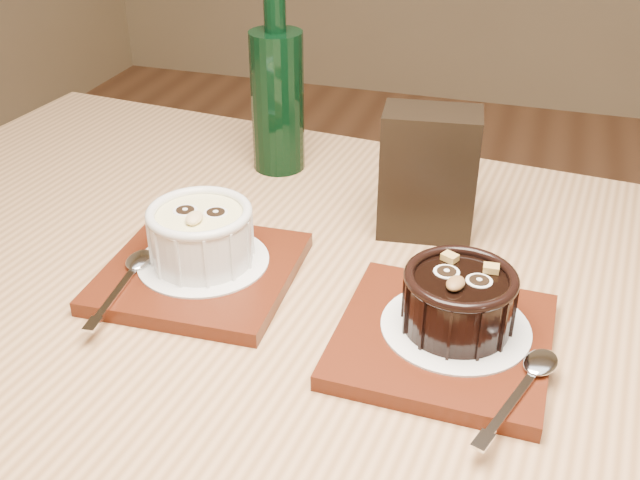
{
  "coord_description": "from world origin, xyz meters",
  "views": [
    {
      "loc": [
        -0.01,
        -0.71,
        1.16
      ],
      "look_at": [
        -0.18,
        -0.16,
        0.81
      ],
      "focal_mm": 42.0,
      "sensor_mm": 36.0,
      "label": 1
    }
  ],
  "objects_px": {
    "tray_left": "(200,272)",
    "ramekin_dark": "(459,298)",
    "condiment_stand": "(428,174)",
    "ramekin_white": "(201,232)",
    "tray_right": "(443,340)",
    "green_bottle": "(277,96)",
    "table": "(316,386)"
  },
  "relations": [
    {
      "from": "tray_left",
      "to": "ramekin_dark",
      "type": "height_order",
      "value": "ramekin_dark"
    },
    {
      "from": "ramekin_white",
      "to": "ramekin_dark",
      "type": "xyz_separation_m",
      "value": [
        0.25,
        -0.03,
        -0.0
      ]
    },
    {
      "from": "condiment_stand",
      "to": "tray_left",
      "type": "bearing_deg",
      "value": -140.56
    },
    {
      "from": "tray_left",
      "to": "condiment_stand",
      "type": "xyz_separation_m",
      "value": [
        0.19,
        0.16,
        0.06
      ]
    },
    {
      "from": "tray_left",
      "to": "green_bottle",
      "type": "distance_m",
      "value": 0.28
    },
    {
      "from": "table",
      "to": "condiment_stand",
      "type": "xyz_separation_m",
      "value": [
        0.07,
        0.18,
        0.16
      ]
    },
    {
      "from": "tray_right",
      "to": "ramekin_dark",
      "type": "xyz_separation_m",
      "value": [
        0.01,
        0.01,
        0.04
      ]
    },
    {
      "from": "ramekin_dark",
      "to": "tray_left",
      "type": "bearing_deg",
      "value": -174.18
    },
    {
      "from": "table",
      "to": "green_bottle",
      "type": "height_order",
      "value": "green_bottle"
    },
    {
      "from": "tray_right",
      "to": "green_bottle",
      "type": "distance_m",
      "value": 0.41
    },
    {
      "from": "table",
      "to": "ramekin_white",
      "type": "xyz_separation_m",
      "value": [
        -0.13,
        0.03,
        0.14
      ]
    },
    {
      "from": "tray_left",
      "to": "condiment_stand",
      "type": "distance_m",
      "value": 0.26
    },
    {
      "from": "condiment_stand",
      "to": "green_bottle",
      "type": "distance_m",
      "value": 0.24
    },
    {
      "from": "table",
      "to": "ramekin_dark",
      "type": "height_order",
      "value": "ramekin_dark"
    },
    {
      "from": "table",
      "to": "green_bottle",
      "type": "relative_size",
      "value": 5.18
    },
    {
      "from": "tray_left",
      "to": "table",
      "type": "bearing_deg",
      "value": -8.8
    },
    {
      "from": "tray_right",
      "to": "ramekin_dark",
      "type": "bearing_deg",
      "value": 50.29
    },
    {
      "from": "table",
      "to": "tray_left",
      "type": "relative_size",
      "value": 7.05
    },
    {
      "from": "condiment_stand",
      "to": "green_bottle",
      "type": "bearing_deg",
      "value": 152.41
    },
    {
      "from": "table",
      "to": "tray_left",
      "type": "bearing_deg",
      "value": 171.2
    },
    {
      "from": "tray_right",
      "to": "tray_left",
      "type": "bearing_deg",
      "value": 171.99
    },
    {
      "from": "tray_right",
      "to": "condiment_stand",
      "type": "distance_m",
      "value": 0.21
    },
    {
      "from": "tray_left",
      "to": "tray_right",
      "type": "bearing_deg",
      "value": -8.01
    },
    {
      "from": "table",
      "to": "condiment_stand",
      "type": "relative_size",
      "value": 9.07
    },
    {
      "from": "ramekin_dark",
      "to": "condiment_stand",
      "type": "distance_m",
      "value": 0.2
    },
    {
      "from": "ramekin_white",
      "to": "condiment_stand",
      "type": "height_order",
      "value": "condiment_stand"
    },
    {
      "from": "tray_right",
      "to": "condiment_stand",
      "type": "xyz_separation_m",
      "value": [
        -0.05,
        0.19,
        0.06
      ]
    },
    {
      "from": "ramekin_dark",
      "to": "condiment_stand",
      "type": "relative_size",
      "value": 0.69
    },
    {
      "from": "ramekin_white",
      "to": "condiment_stand",
      "type": "relative_size",
      "value": 0.73
    },
    {
      "from": "table",
      "to": "tray_left",
      "type": "height_order",
      "value": "tray_left"
    },
    {
      "from": "ramekin_white",
      "to": "green_bottle",
      "type": "distance_m",
      "value": 0.27
    },
    {
      "from": "condiment_stand",
      "to": "ramekin_white",
      "type": "bearing_deg",
      "value": -141.93
    }
  ]
}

